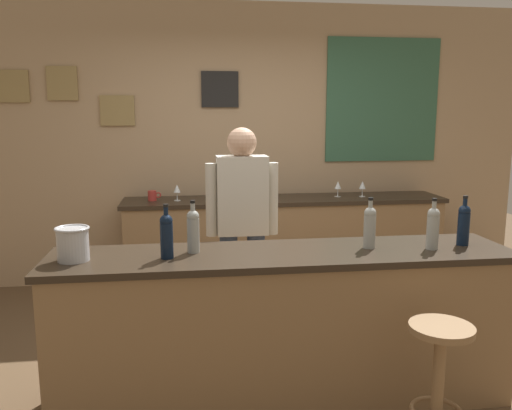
{
  "coord_description": "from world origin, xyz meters",
  "views": [
    {
      "loc": [
        -0.56,
        -3.29,
        1.71
      ],
      "look_at": [
        -0.05,
        0.45,
        1.05
      ],
      "focal_mm": 36.53,
      "sensor_mm": 36.0,
      "label": 1
    }
  ],
  "objects_px": {
    "wine_bottle_b": "(193,229)",
    "wine_bottle_d": "(433,227)",
    "wine_glass_a": "(177,189)",
    "wine_bottle_e": "(464,223)",
    "wine_glass_b": "(338,186)",
    "wine_bottle_a": "(167,234)",
    "bartender": "(242,223)",
    "coffee_mug": "(153,196)",
    "wine_glass_c": "(362,186)",
    "wine_bottle_c": "(370,226)",
    "ice_bucket": "(73,243)",
    "bar_stool": "(439,367)"
  },
  "relations": [
    {
      "from": "bartender",
      "to": "wine_glass_a",
      "type": "relative_size",
      "value": 10.45
    },
    {
      "from": "wine_glass_c",
      "to": "coffee_mug",
      "type": "relative_size",
      "value": 1.24
    },
    {
      "from": "wine_bottle_d",
      "to": "wine_glass_b",
      "type": "xyz_separation_m",
      "value": [
        0.05,
        2.12,
        -0.05
      ]
    },
    {
      "from": "wine_bottle_e",
      "to": "wine_glass_b",
      "type": "xyz_separation_m",
      "value": [
        -0.18,
        2.05,
        -0.05
      ]
    },
    {
      "from": "wine_bottle_c",
      "to": "wine_glass_a",
      "type": "relative_size",
      "value": 1.97
    },
    {
      "from": "wine_bottle_b",
      "to": "ice_bucket",
      "type": "height_order",
      "value": "wine_bottle_b"
    },
    {
      "from": "bar_stool",
      "to": "wine_bottle_a",
      "type": "relative_size",
      "value": 2.22
    },
    {
      "from": "wine_bottle_a",
      "to": "wine_glass_a",
      "type": "relative_size",
      "value": 1.97
    },
    {
      "from": "bar_stool",
      "to": "coffee_mug",
      "type": "relative_size",
      "value": 5.44
    },
    {
      "from": "wine_glass_b",
      "to": "wine_glass_c",
      "type": "height_order",
      "value": "same"
    },
    {
      "from": "wine_bottle_b",
      "to": "wine_bottle_c",
      "type": "distance_m",
      "value": 1.04
    },
    {
      "from": "wine_bottle_d",
      "to": "wine_glass_a",
      "type": "bearing_deg",
      "value": 126.09
    },
    {
      "from": "bartender",
      "to": "wine_bottle_d",
      "type": "xyz_separation_m",
      "value": [
        1.04,
        -0.82,
        0.12
      ]
    },
    {
      "from": "ice_bucket",
      "to": "bar_stool",
      "type": "bearing_deg",
      "value": -17.27
    },
    {
      "from": "wine_bottle_e",
      "to": "wine_glass_a",
      "type": "bearing_deg",
      "value": 130.95
    },
    {
      "from": "wine_glass_a",
      "to": "wine_bottle_e",
      "type": "bearing_deg",
      "value": -49.05
    },
    {
      "from": "bartender",
      "to": "bar_stool",
      "type": "distance_m",
      "value": 1.67
    },
    {
      "from": "wine_bottle_b",
      "to": "coffee_mug",
      "type": "height_order",
      "value": "wine_bottle_b"
    },
    {
      "from": "wine_bottle_a",
      "to": "coffee_mug",
      "type": "xyz_separation_m",
      "value": [
        -0.2,
        2.11,
        -0.11
      ]
    },
    {
      "from": "bartender",
      "to": "coffee_mug",
      "type": "height_order",
      "value": "bartender"
    },
    {
      "from": "wine_bottle_b",
      "to": "wine_bottle_d",
      "type": "xyz_separation_m",
      "value": [
        1.4,
        -0.12,
        0.0
      ]
    },
    {
      "from": "wine_glass_c",
      "to": "coffee_mug",
      "type": "bearing_deg",
      "value": 179.08
    },
    {
      "from": "wine_bottle_d",
      "to": "wine_glass_c",
      "type": "height_order",
      "value": "wine_bottle_d"
    },
    {
      "from": "ice_bucket",
      "to": "wine_bottle_d",
      "type": "bearing_deg",
      "value": -0.87
    },
    {
      "from": "bartender",
      "to": "wine_glass_b",
      "type": "bearing_deg",
      "value": 49.87
    },
    {
      "from": "wine_bottle_b",
      "to": "wine_bottle_d",
      "type": "bearing_deg",
      "value": -4.74
    },
    {
      "from": "wine_bottle_a",
      "to": "wine_bottle_d",
      "type": "relative_size",
      "value": 1.0
    },
    {
      "from": "wine_bottle_d",
      "to": "wine_bottle_c",
      "type": "bearing_deg",
      "value": 168.27
    },
    {
      "from": "bar_stool",
      "to": "wine_glass_a",
      "type": "bearing_deg",
      "value": 116.66
    },
    {
      "from": "wine_bottle_d",
      "to": "ice_bucket",
      "type": "height_order",
      "value": "wine_bottle_d"
    },
    {
      "from": "bar_stool",
      "to": "ice_bucket",
      "type": "height_order",
      "value": "ice_bucket"
    },
    {
      "from": "wine_bottle_b",
      "to": "wine_glass_c",
      "type": "distance_m",
      "value": 2.61
    },
    {
      "from": "wine_glass_a",
      "to": "wine_glass_b",
      "type": "xyz_separation_m",
      "value": [
        1.58,
        0.03,
        0.0
      ]
    },
    {
      "from": "wine_glass_a",
      "to": "coffee_mug",
      "type": "xyz_separation_m",
      "value": [
        -0.23,
        0.03,
        -0.06
      ]
    },
    {
      "from": "wine_bottle_b",
      "to": "wine_bottle_e",
      "type": "bearing_deg",
      "value": -1.73
    },
    {
      "from": "ice_bucket",
      "to": "coffee_mug",
      "type": "distance_m",
      "value": 2.11
    },
    {
      "from": "wine_glass_b",
      "to": "coffee_mug",
      "type": "xyz_separation_m",
      "value": [
        -1.81,
        0.0,
        -0.06
      ]
    },
    {
      "from": "bartender",
      "to": "ice_bucket",
      "type": "distance_m",
      "value": 1.29
    },
    {
      "from": "bartender",
      "to": "bar_stool",
      "type": "height_order",
      "value": "bartender"
    },
    {
      "from": "bartender",
      "to": "wine_bottle_c",
      "type": "xyz_separation_m",
      "value": [
        0.68,
        -0.74,
        0.12
      ]
    },
    {
      "from": "bar_stool",
      "to": "wine_glass_c",
      "type": "distance_m",
      "value": 2.74
    },
    {
      "from": "coffee_mug",
      "to": "wine_bottle_e",
      "type": "bearing_deg",
      "value": -45.98
    },
    {
      "from": "wine_bottle_c",
      "to": "coffee_mug",
      "type": "relative_size",
      "value": 2.45
    },
    {
      "from": "wine_glass_b",
      "to": "wine_glass_c",
      "type": "xyz_separation_m",
      "value": [
        0.24,
        -0.03,
        0.0
      ]
    },
    {
      "from": "wine_bottle_a",
      "to": "wine_bottle_e",
      "type": "distance_m",
      "value": 1.78
    },
    {
      "from": "wine_bottle_a",
      "to": "bar_stool",
      "type": "bearing_deg",
      "value": -22.41
    },
    {
      "from": "wine_bottle_d",
      "to": "wine_glass_b",
      "type": "distance_m",
      "value": 2.12
    },
    {
      "from": "wine_bottle_e",
      "to": "wine_glass_a",
      "type": "height_order",
      "value": "wine_bottle_e"
    },
    {
      "from": "wine_glass_a",
      "to": "coffee_mug",
      "type": "relative_size",
      "value": 1.24
    },
    {
      "from": "wine_glass_a",
      "to": "coffee_mug",
      "type": "distance_m",
      "value": 0.24
    }
  ]
}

